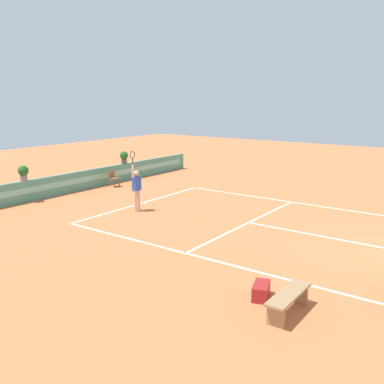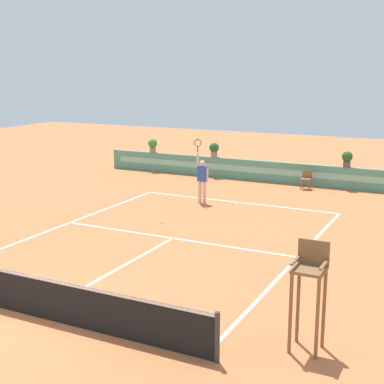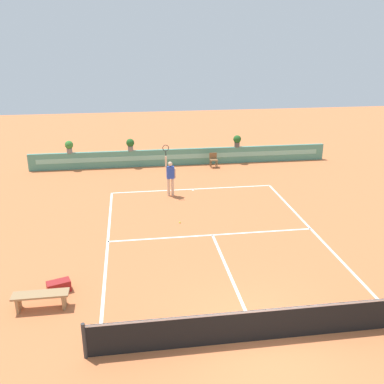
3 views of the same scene
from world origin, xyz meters
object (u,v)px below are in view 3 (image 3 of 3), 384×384
object	(u,v)px
gear_bag	(59,286)
potted_plant_left	(130,144)
tennis_player	(170,175)
potted_plant_far_left	(69,146)
bench_courtside	(41,297)
ball_kid_chair	(213,159)
tennis_ball_near_baseline	(180,222)
potted_plant_right	(237,140)

from	to	relation	value
gear_bag	potted_plant_left	bearing A→B (deg)	79.71
tennis_player	potted_plant_far_left	bearing A→B (deg)	135.62
bench_courtside	ball_kid_chair	bearing A→B (deg)	60.21
ball_kid_chair	potted_plant_left	distance (m)	5.03
gear_bag	potted_plant_far_left	distance (m)	13.37
potted_plant_far_left	ball_kid_chair	bearing A→B (deg)	-4.97
tennis_player	tennis_ball_near_baseline	distance (m)	3.53
potted_plant_left	tennis_ball_near_baseline	bearing A→B (deg)	-77.49
tennis_player	bench_courtside	bearing A→B (deg)	-117.63
gear_bag	potted_plant_far_left	bearing A→B (deg)	94.82
potted_plant_left	potted_plant_far_left	distance (m)	3.53
tennis_player	potted_plant_right	distance (m)	7.02
ball_kid_chair	tennis_ball_near_baseline	world-z (taller)	ball_kid_chair
ball_kid_chair	tennis_ball_near_baseline	xyz separation A→B (m)	(-2.96, -7.92, -0.44)
ball_kid_chair	potted_plant_left	size ratio (longest dim) A/B	1.17
bench_courtside	potted_plant_left	size ratio (longest dim) A/B	2.21
ball_kid_chair	gear_bag	size ratio (longest dim) A/B	1.21
ball_kid_chair	bench_courtside	distance (m)	15.43
bench_courtside	potted_plant_left	xyz separation A→B (m)	(2.78, 14.12, 1.04)
potted_plant_right	potted_plant_far_left	world-z (taller)	same
bench_courtside	tennis_player	bearing A→B (deg)	62.37
potted_plant_left	tennis_player	bearing A→B (deg)	-70.60
tennis_ball_near_baseline	potted_plant_right	bearing A→B (deg)	62.17
tennis_player	potted_plant_left	xyz separation A→B (m)	(-1.85, 5.27, 0.36)
gear_bag	potted_plant_left	distance (m)	13.54
gear_bag	potted_plant_right	xyz separation A→B (m)	(8.89, 13.26, 1.23)
tennis_ball_near_baseline	potted_plant_left	bearing A→B (deg)	102.51
ball_kid_chair	gear_bag	bearing A→B (deg)	-120.19
bench_courtside	gear_bag	distance (m)	0.95
gear_bag	potted_plant_right	world-z (taller)	potted_plant_right
ball_kid_chair	potted_plant_far_left	size ratio (longest dim) A/B	1.17
bench_courtside	tennis_ball_near_baseline	xyz separation A→B (m)	(4.70, 5.47, -0.34)
ball_kid_chair	potted_plant_left	world-z (taller)	potted_plant_left
potted_plant_right	potted_plant_far_left	size ratio (longest dim) A/B	1.00
tennis_player	potted_plant_far_left	distance (m)	7.54
potted_plant_right	ball_kid_chair	bearing A→B (deg)	-155.43
gear_bag	tennis_ball_near_baseline	size ratio (longest dim) A/B	10.29
bench_courtside	potted_plant_far_left	distance (m)	14.18
tennis_player	potted_plant_left	distance (m)	5.59
potted_plant_far_left	potted_plant_right	bearing A→B (deg)	0.00
gear_bag	potted_plant_far_left	size ratio (longest dim) A/B	0.97
ball_kid_chair	gear_bag	distance (m)	14.50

